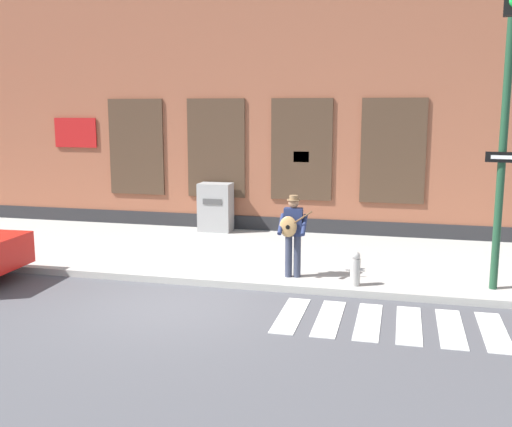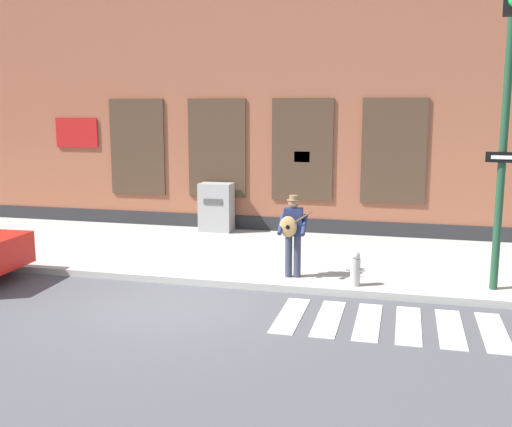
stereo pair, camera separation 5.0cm
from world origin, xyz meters
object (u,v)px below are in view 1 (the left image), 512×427
at_px(busker, 292,231).
at_px(fire_hydrant, 355,269).
at_px(utility_box, 216,207).
at_px(traffic_light, 508,85).

relative_size(busker, fire_hydrant, 2.48).
bearing_deg(utility_box, fire_hydrant, -46.12).
relative_size(busker, traffic_light, 0.31).
height_order(utility_box, fire_hydrant, utility_box).
bearing_deg(traffic_light, busker, 166.28).
height_order(busker, traffic_light, traffic_light).
xyz_separation_m(traffic_light, fire_hydrant, (-2.51, 0.65, -3.55)).
bearing_deg(utility_box, traffic_light, -37.01).
xyz_separation_m(utility_box, fire_hydrant, (4.36, -4.54, -0.35)).
height_order(busker, utility_box, busker).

